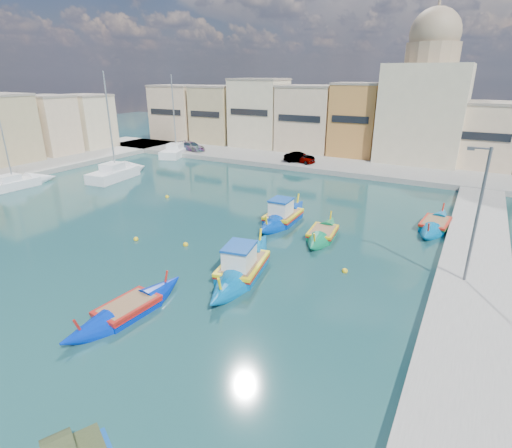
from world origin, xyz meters
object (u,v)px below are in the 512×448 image
Objects in this scene: luzzu_cyan_mid at (435,225)px; yacht_north at (180,150)px; church_block at (426,99)px; quay_street_lamp at (476,216)px; luzzu_turquoise_cabin at (243,268)px; luzzu_blue_south at (128,310)px; yacht_mid at (26,182)px; luzzu_blue_cabin at (283,217)px; luzzu_green at (323,234)px; yacht_midnorth at (124,172)px.

luzzu_cyan_mid is 0.65× the size of yacht_north.
church_block is 2.38× the size of luzzu_cyan_mid.
quay_street_lamp reaches higher than luzzu_turquoise_cabin.
luzzu_blue_south is 0.76× the size of yacht_mid.
yacht_mid is at bearing -169.14° from luzzu_cyan_mid.
luzzu_blue_cabin is 29.50m from yacht_mid.
luzzu_green is 33.40m from yacht_mid.
yacht_mid is (-40.46, -7.76, 0.15)m from luzzu_cyan_mid.
luzzu_cyan_mid is 41.20m from yacht_mid.
yacht_north is at bearing 158.29° from luzzu_cyan_mid.
luzzu_blue_south is at bearing -109.45° from luzzu_green.
luzzu_blue_cabin is at bearing 86.25° from luzzu_blue_south.
church_block is 30.87m from luzzu_blue_cabin.
church_block is 1.56× the size of yacht_north.
quay_street_lamp is at bearing 37.47° from luzzu_blue_south.
luzzu_cyan_mid is (9.36, 13.90, -0.14)m from luzzu_turquoise_cabin.
luzzu_blue_cabin reaches higher than luzzu_blue_south.
luzzu_cyan_mid is 40.58m from yacht_north.
luzzu_blue_cabin is (-1.78, 9.47, -0.01)m from luzzu_turquoise_cabin.
yacht_mid is at bearing 168.84° from luzzu_turquoise_cabin.
luzzu_turquoise_cabin is 1.01× the size of yacht_mid.
yacht_north is at bearing 102.81° from yacht_midnorth.
luzzu_green is at bearing 73.90° from luzzu_turquoise_cabin.
yacht_north is 22.94m from yacht_mid.
quay_street_lamp is 38.39m from yacht_midnorth.
yacht_mid reaches higher than luzzu_blue_south.
luzzu_blue_cabin is at bearing 100.64° from luzzu_turquoise_cabin.
church_block is at bearing 42.51° from yacht_mid.
luzzu_blue_cabin is (-6.14, -29.17, -8.03)m from church_block.
quay_street_lamp is at bearing -18.55° from luzzu_green.
luzzu_turquoise_cabin is 0.84× the size of yacht_north.
yacht_north is at bearing -163.44° from church_block.
luzzu_turquoise_cabin reaches higher than luzzu_green.
yacht_midnorth reaches higher than quay_street_lamp.
luzzu_turquoise_cabin is (-11.81, -4.63, -3.95)m from quay_street_lamp.
luzzu_turquoise_cabin is 29.00m from yacht_midnorth.
church_block reaches higher than yacht_north.
luzzu_blue_south is at bearing -99.04° from church_block.
luzzu_green is (-9.55, 3.20, -4.10)m from quay_street_lamp.
yacht_north is at bearing 125.70° from luzzu_blue_south.
yacht_midnorth is 10.35m from yacht_mid.
yacht_midnorth reaches higher than luzzu_cyan_mid.
church_block reaches higher than yacht_midnorth.
church_block is at bearing 78.10° from luzzu_blue_cabin.
church_block reaches higher than luzzu_cyan_mid.
yacht_mid is (-29.32, -3.33, 0.02)m from luzzu_blue_cabin.
luzzu_green is at bearing -34.55° from yacht_north.
yacht_north is 0.97× the size of yacht_midnorth.
luzzu_cyan_mid is 1.13× the size of luzzu_green.
yacht_midnorth is at bearing 164.94° from quay_street_lamp.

